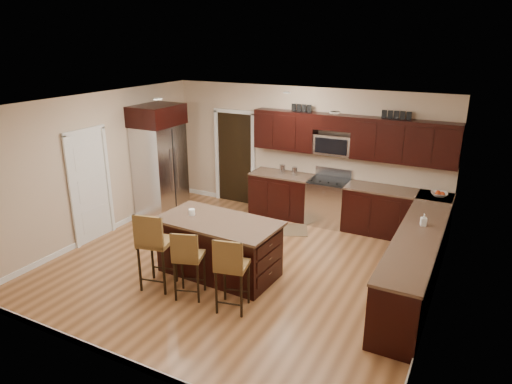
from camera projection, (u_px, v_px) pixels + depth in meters
The scene contains 23 objects.
floor at pixel (240, 266), 7.65m from camera, with size 6.00×6.00×0.00m, color #A06A3F.
ceiling at pixel (238, 104), 6.77m from camera, with size 6.00×6.00×0.00m, color silver.
wall_back at pixel (304, 152), 9.52m from camera, with size 6.00×6.00×0.00m, color #C6AC8F.
wall_left at pixel (99, 166), 8.52m from camera, with size 5.50×5.50×0.00m, color #C6AC8F.
wall_right at pixel (440, 224), 5.90m from camera, with size 5.50×5.50×0.00m, color #C6AC8F.
base_cabinets at pixel (376, 231), 7.88m from camera, with size 4.02×3.96×0.92m.
upper_cabinets at pixel (352, 136), 8.77m from camera, with size 4.00×0.33×0.80m.
range at pixel (328, 201), 9.26m from camera, with size 0.76×0.64×1.11m.
microwave at pixel (333, 145), 9.02m from camera, with size 0.76×0.31×0.40m, color silver.
doorway at pixel (235, 158), 10.33m from camera, with size 0.85×0.03×2.06m, color black.
pantry_door at pixel (90, 187), 8.37m from camera, with size 0.03×0.80×2.04m, color white.
letter_decor at pixel (346, 111), 8.68m from camera, with size 2.20×0.03×0.15m, color black, non-canonical shape.
island at pixel (219, 249), 7.29m from camera, with size 1.97×1.11×0.92m.
stool_left at pixel (154, 242), 6.72m from camera, with size 0.55×0.55×1.24m.
stool_mid at pixel (187, 257), 6.51m from camera, with size 0.50×0.50×1.07m.
stool_right at pixel (231, 266), 6.18m from camera, with size 0.50×0.50×1.12m.
refrigerator at pixel (160, 161), 9.48m from camera, with size 0.79×1.03×2.35m.
floor_mat at pixel (284, 230), 9.07m from camera, with size 0.92×0.61×0.01m, color brown.
fruit_bowl at pixel (439, 194), 8.20m from camera, with size 0.29×0.29×0.07m, color silver.
soap_bottle at pixel (424, 220), 6.91m from camera, with size 0.08×0.09×0.19m, color #B2B2B2.
canister_tall at pixel (282, 169), 9.53m from camera, with size 0.12×0.12×0.19m, color silver.
canister_short at pixel (295, 171), 9.41m from camera, with size 0.11×0.11×0.18m, color silver.
island_jar at pixel (192, 212), 7.33m from camera, with size 0.10×0.10×0.10m, color white.
Camera 1 is at (3.39, -5.94, 3.65)m, focal length 32.00 mm.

